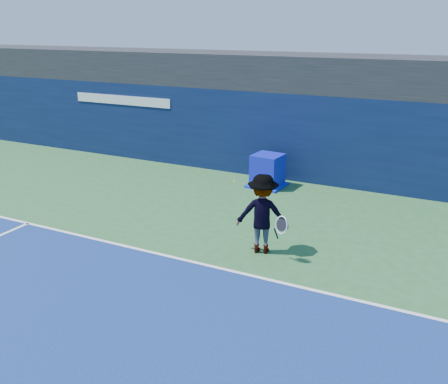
{
  "coord_description": "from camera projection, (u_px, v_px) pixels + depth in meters",
  "views": [
    {
      "loc": [
        5.52,
        -5.94,
        5.21
      ],
      "look_at": [
        -0.07,
        5.2,
        1.0
      ],
      "focal_mm": 40.0,
      "sensor_mm": 36.0,
      "label": 1
    }
  ],
  "objects": [
    {
      "name": "back_wall_assembly",
      "position": [
        293.0,
        136.0,
        17.46
      ],
      "size": [
        36.0,
        1.03,
        3.0
      ],
      "color": "#0A173B",
      "rests_on": "ground"
    },
    {
      "name": "baseline",
      "position": [
        184.0,
        260.0,
        11.58
      ],
      "size": [
        24.0,
        0.1,
        0.01
      ],
      "primitive_type": "cube",
      "color": "white",
      "rests_on": "ground"
    },
    {
      "name": "equipment_cart",
      "position": [
        267.0,
        172.0,
        16.71
      ],
      "size": [
        1.24,
        1.24,
        1.1
      ],
      "color": "#0C12B3",
      "rests_on": "ground"
    },
    {
      "name": "ground",
      "position": [
        99.0,
        327.0,
        9.04
      ],
      "size": [
        80.0,
        80.0,
        0.0
      ],
      "primitive_type": "plane",
      "color": "#2A5F31",
      "rests_on": "ground"
    },
    {
      "name": "stadium_band",
      "position": [
        306.0,
        72.0,
        17.63
      ],
      "size": [
        36.0,
        3.0,
        1.2
      ],
      "primitive_type": "cube",
      "color": "black",
      "rests_on": "back_wall_assembly"
    },
    {
      "name": "tennis_ball",
      "position": [
        234.0,
        182.0,
        13.97
      ],
      "size": [
        0.06,
        0.06,
        0.06
      ],
      "color": "#B6D317",
      "rests_on": "ground"
    },
    {
      "name": "tennis_player",
      "position": [
        262.0,
        214.0,
        11.74
      ],
      "size": [
        1.47,
        1.04,
        1.93
      ],
      "color": "white",
      "rests_on": "ground"
    }
  ]
}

